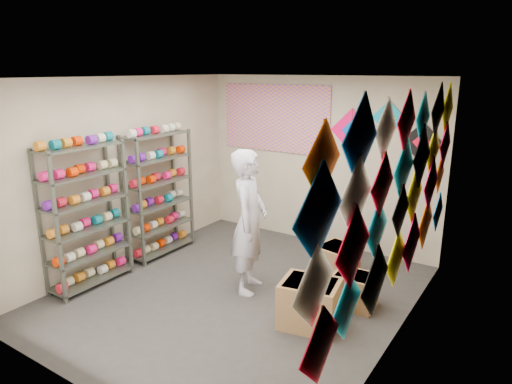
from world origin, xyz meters
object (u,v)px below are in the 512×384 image
Objects in this scene: shelf_rack_back at (159,194)px; shopkeeper at (249,222)px; shelf_rack_front at (86,217)px; carton_a at (310,303)px; carton_b at (354,290)px; carton_c at (336,261)px.

shelf_rack_back reaches higher than shopkeeper.
shelf_rack_back is at bearing 90.00° from shelf_rack_front.
shelf_rack_front and shelf_rack_back have the same top height.
carton_a reaches higher than carton_b.
shelf_rack_back is 1.87m from shopkeeper.
carton_a is (1.05, -0.35, -0.67)m from shopkeeper.
shelf_rack_front reaches higher than shopkeeper.
carton_c is (-0.52, 0.64, 0.02)m from carton_b.
shelf_rack_front is 1.30m from shelf_rack_back.
carton_a is at bearing -65.18° from carton_c.
carton_a is at bearing -126.96° from shopkeeper.
carton_b is at bearing -37.32° from carton_c.
shopkeeper is at bearing 151.21° from carton_a.
shelf_rack_back is 3.04m from carton_a.
shelf_rack_back is at bearing -151.27° from carton_c.
shopkeeper reaches higher than carton_c.
shopkeeper is at bearing -7.92° from shelf_rack_back.
carton_c is at bearing 37.39° from shelf_rack_front.
shelf_rack_front is at bearing -177.04° from carton_a.
shelf_rack_front is 2.12m from shopkeeper.
shopkeeper is 1.29m from carton_a.
shelf_rack_front is 3.69× the size of carton_c.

